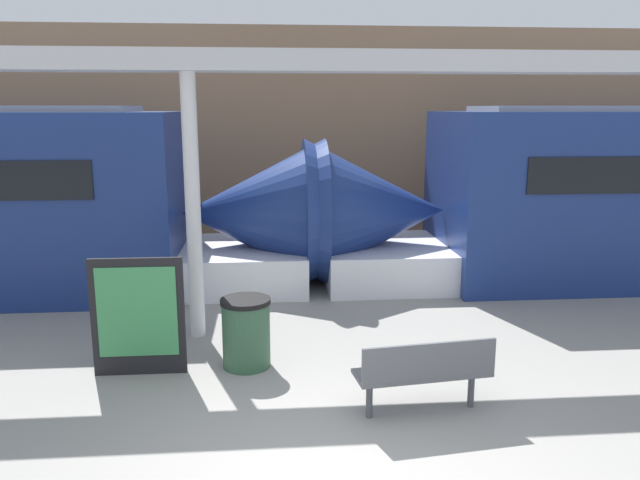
{
  "coord_description": "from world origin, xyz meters",
  "views": [
    {
      "loc": [
        -0.59,
        -4.76,
        3.16
      ],
      "look_at": [
        0.09,
        3.52,
        1.4
      ],
      "focal_mm": 35.0,
      "sensor_mm": 36.0,
      "label": 1
    }
  ],
  "objects_px": {
    "bench_near": "(425,370)",
    "support_column_near": "(193,209)",
    "poster_board": "(138,316)",
    "trash_bin": "(246,332)"
  },
  "relations": [
    {
      "from": "bench_near",
      "to": "poster_board",
      "type": "bearing_deg",
      "value": 150.02
    },
    {
      "from": "bench_near",
      "to": "poster_board",
      "type": "height_order",
      "value": "poster_board"
    },
    {
      "from": "poster_board",
      "to": "support_column_near",
      "type": "height_order",
      "value": "support_column_near"
    },
    {
      "from": "support_column_near",
      "to": "bench_near",
      "type": "bearing_deg",
      "value": -44.71
    },
    {
      "from": "bench_near",
      "to": "support_column_near",
      "type": "relative_size",
      "value": 0.41
    },
    {
      "from": "bench_near",
      "to": "trash_bin",
      "type": "bearing_deg",
      "value": 135.23
    },
    {
      "from": "poster_board",
      "to": "support_column_near",
      "type": "relative_size",
      "value": 0.4
    },
    {
      "from": "trash_bin",
      "to": "poster_board",
      "type": "relative_size",
      "value": 0.61
    },
    {
      "from": "bench_near",
      "to": "support_column_near",
      "type": "xyz_separation_m",
      "value": [
        -2.61,
        2.59,
        1.3
      ]
    },
    {
      "from": "trash_bin",
      "to": "poster_board",
      "type": "distance_m",
      "value": 1.31
    }
  ]
}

